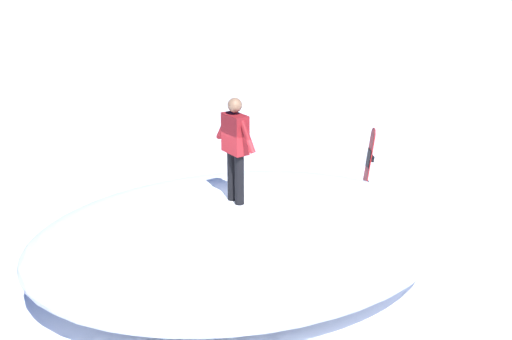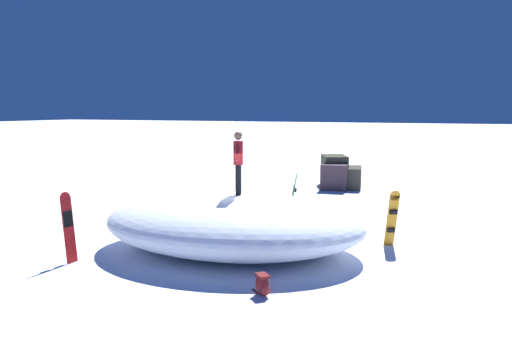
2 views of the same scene
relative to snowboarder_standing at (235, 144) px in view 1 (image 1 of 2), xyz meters
The scene contains 5 objects.
ground 2.38m from the snowboarder_standing, 105.36° to the right, with size 240.00×240.00×0.00m, color white.
snow_mound 1.63m from the snowboarder_standing, 56.80° to the left, with size 6.68×4.76×1.42m, color white.
snowboarder_standing is the anchor object (origin of this frame).
snowboard_tertiary_upright 4.35m from the snowboarder_standing, 38.57° to the left, with size 0.24×0.32×1.67m.
backpack_near 3.86m from the snowboarder_standing, 123.67° to the left, with size 0.51×0.50×0.42m.
Camera 1 is at (-1.52, -8.31, 5.13)m, focal length 44.59 mm.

